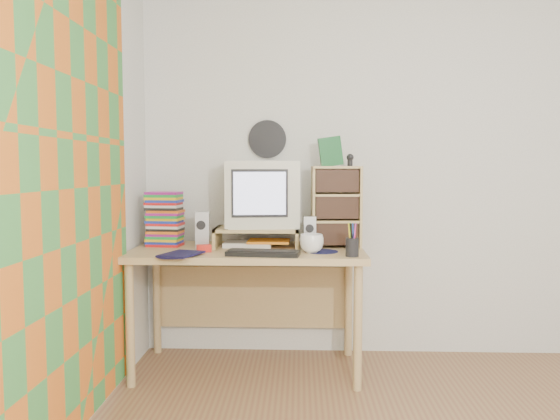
# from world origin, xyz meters

# --- Properties ---
(back_wall) EXTENTS (3.50, 0.00, 3.50)m
(back_wall) POSITION_xyz_m (0.00, 1.75, 1.25)
(back_wall) COLOR white
(back_wall) RESTS_ON floor
(left_wall) EXTENTS (0.00, 3.50, 3.50)m
(left_wall) POSITION_xyz_m (-1.75, 0.00, 1.25)
(left_wall) COLOR white
(left_wall) RESTS_ON floor
(curtain) EXTENTS (0.00, 2.20, 2.20)m
(curtain) POSITION_xyz_m (-1.71, 0.48, 1.15)
(curtain) COLOR orange
(curtain) RESTS_ON left_wall
(wall_disc) EXTENTS (0.25, 0.02, 0.25)m
(wall_disc) POSITION_xyz_m (-0.93, 1.73, 1.43)
(wall_disc) COLOR black
(wall_disc) RESTS_ON back_wall
(desk) EXTENTS (1.40, 0.70, 0.75)m
(desk) POSITION_xyz_m (-1.03, 1.44, 0.62)
(desk) COLOR tan
(desk) RESTS_ON floor
(monitor_riser) EXTENTS (0.52, 0.30, 0.12)m
(monitor_riser) POSITION_xyz_m (-0.98, 1.48, 0.84)
(monitor_riser) COLOR tan
(monitor_riser) RESTS_ON desk
(crt_monitor) EXTENTS (0.48, 0.48, 0.41)m
(crt_monitor) POSITION_xyz_m (-0.95, 1.53, 1.08)
(crt_monitor) COLOR beige
(crt_monitor) RESTS_ON monitor_riser
(speaker_left) EXTENTS (0.09, 0.09, 0.22)m
(speaker_left) POSITION_xyz_m (-1.31, 1.42, 0.86)
(speaker_left) COLOR #B8B9BE
(speaker_left) RESTS_ON desk
(speaker_right) EXTENTS (0.08, 0.08, 0.20)m
(speaker_right) POSITION_xyz_m (-0.65, 1.40, 0.85)
(speaker_right) COLOR #B8B9BE
(speaker_right) RESTS_ON desk
(keyboard) EXTENTS (0.42, 0.18, 0.03)m
(keyboard) POSITION_xyz_m (-0.92, 1.13, 0.76)
(keyboard) COLOR black
(keyboard) RESTS_ON desk
(dvd_stack) EXTENTS (0.22, 0.16, 0.29)m
(dvd_stack) POSITION_xyz_m (-1.56, 1.49, 0.90)
(dvd_stack) COLOR brown
(dvd_stack) RESTS_ON desk
(cd_rack) EXTENTS (0.31, 0.18, 0.50)m
(cd_rack) POSITION_xyz_m (-0.49, 1.49, 1.00)
(cd_rack) COLOR tan
(cd_rack) RESTS_ON desk
(mug) EXTENTS (0.15, 0.15, 0.11)m
(mug) POSITION_xyz_m (-0.64, 1.24, 0.80)
(mug) COLOR white
(mug) RESTS_ON desk
(diary) EXTENTS (0.26, 0.22, 0.04)m
(diary) POSITION_xyz_m (-1.46, 1.11, 0.77)
(diary) COLOR #0F0E35
(diary) RESTS_ON desk
(mousepad) EXTENTS (0.24, 0.24, 0.00)m
(mousepad) POSITION_xyz_m (-0.59, 1.28, 0.75)
(mousepad) COLOR black
(mousepad) RESTS_ON desk
(pen_cup) EXTENTS (0.09, 0.09, 0.15)m
(pen_cup) POSITION_xyz_m (-0.42, 1.12, 0.82)
(pen_cup) COLOR black
(pen_cup) RESTS_ON desk
(papers) EXTENTS (0.30, 0.23, 0.04)m
(papers) POSITION_xyz_m (-0.99, 1.50, 0.77)
(papers) COLOR silver
(papers) RESTS_ON desk
(red_box) EXTENTS (0.09, 0.07, 0.04)m
(red_box) POSITION_xyz_m (-1.27, 1.25, 0.77)
(red_box) COLOR red
(red_box) RESTS_ON desk
(game_box) EXTENTS (0.14, 0.06, 0.18)m
(game_box) POSITION_xyz_m (-0.53, 1.47, 1.34)
(game_box) COLOR #195A2C
(game_box) RESTS_ON cd_rack
(webcam) EXTENTS (0.05, 0.05, 0.08)m
(webcam) POSITION_xyz_m (-0.41, 1.48, 1.29)
(webcam) COLOR black
(webcam) RESTS_ON cd_rack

